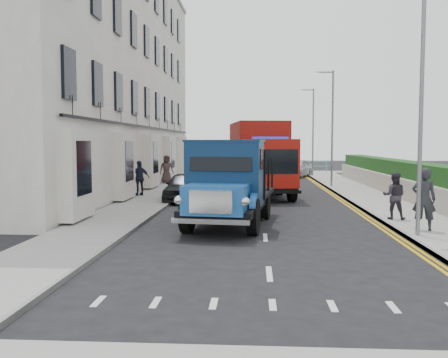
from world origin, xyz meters
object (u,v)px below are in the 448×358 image
Objects in this scene: lamp_near at (417,97)px; parked_car_front at (185,187)px; lamp_mid at (330,121)px; lamp_far at (312,127)px; bedford_lorry at (226,189)px; pedestrian_east_near at (424,199)px; red_lorry at (260,156)px.

lamp_near is 12.20m from parked_car_front.
lamp_near is 16.00m from lamp_mid.
bedford_lorry is at bearing -102.39° from lamp_far.
bedford_lorry is 5.97m from pedestrian_east_near.
red_lorry is at bearing 110.09° from lamp_near.
bedford_lorry is 3.25× the size of pedestrian_east_near.
red_lorry is at bearing -133.70° from lamp_mid.
lamp_mid reaches higher than bedford_lorry.
pedestrian_east_near is (0.54, 0.81, -2.94)m from lamp_near.
lamp_far is at bearing 65.26° from red_lorry.
lamp_mid is 11.11m from parked_car_front.
lamp_near reaches higher than red_lorry.
bedford_lorry is 0.81× the size of red_lorry.
lamp_near is 3.74× the size of pedestrian_east_near.
pedestrian_east_near is at bearing 1.32° from bedford_lorry.
lamp_near is 3.10m from pedestrian_east_near.
bedford_lorry is (-5.40, -24.57, -2.72)m from lamp_far.
lamp_near is at bearing -90.00° from lamp_far.
lamp_mid is at bearing 43.71° from parked_car_front.
lamp_near reaches higher than bedford_lorry.
lamp_mid reaches higher than red_lorry.
bedford_lorry is 1.53× the size of parked_car_front.
lamp_near is 26.00m from lamp_far.
pedestrian_east_near reaches higher than parked_car_front.
parked_car_front is (-3.55, -2.78, -1.34)m from red_lorry.
lamp_near and lamp_mid have the same top height.
lamp_near reaches higher than parked_car_front.
lamp_mid is 1.00× the size of lamp_far.
lamp_near is at bearing -7.51° from bedford_lorry.
lamp_mid and lamp_far have the same top height.
parked_car_front is 11.54m from pedestrian_east_near.
parked_car_front is at bearing 115.18° from bedford_lorry.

